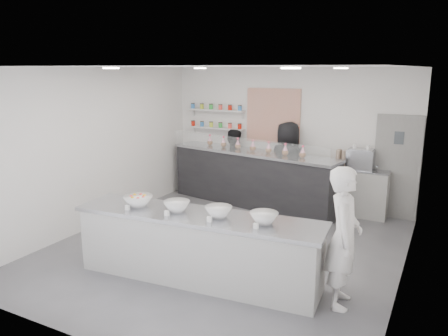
{
  "coord_description": "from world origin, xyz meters",
  "views": [
    {
      "loc": [
        3.17,
        -6.12,
        2.98
      ],
      "look_at": [
        -0.23,
        0.4,
        1.29
      ],
      "focal_mm": 35.0,
      "sensor_mm": 36.0,
      "label": 1
    }
  ],
  "objects_px": {
    "staff_right": "(287,165)",
    "prep_counter": "(198,247)",
    "woman_prep": "(344,237)",
    "staff_left": "(232,164)",
    "espresso_ledge": "(354,192)",
    "espresso_machine": "(360,160)",
    "back_bar": "(252,178)"
  },
  "relations": [
    {
      "from": "staff_right",
      "to": "prep_counter",
      "type": "bearing_deg",
      "value": 98.52
    },
    {
      "from": "woman_prep",
      "to": "staff_left",
      "type": "height_order",
      "value": "woman_prep"
    },
    {
      "from": "prep_counter",
      "to": "woman_prep",
      "type": "height_order",
      "value": "woman_prep"
    },
    {
      "from": "espresso_ledge",
      "to": "espresso_machine",
      "type": "relative_size",
      "value": 2.54
    },
    {
      "from": "staff_right",
      "to": "espresso_ledge",
      "type": "bearing_deg",
      "value": -167.52
    },
    {
      "from": "espresso_ledge",
      "to": "espresso_machine",
      "type": "bearing_deg",
      "value": 0.0
    },
    {
      "from": "woman_prep",
      "to": "staff_left",
      "type": "xyz_separation_m",
      "value": [
        -3.32,
        3.55,
        -0.1
      ]
    },
    {
      "from": "espresso_ledge",
      "to": "back_bar",
      "type": "bearing_deg",
      "value": -170.46
    },
    {
      "from": "prep_counter",
      "to": "back_bar",
      "type": "bearing_deg",
      "value": 96.67
    },
    {
      "from": "back_bar",
      "to": "prep_counter",
      "type": "bearing_deg",
      "value": -68.47
    },
    {
      "from": "back_bar",
      "to": "woman_prep",
      "type": "xyz_separation_m",
      "value": [
        2.71,
        -3.3,
        0.3
      ]
    },
    {
      "from": "espresso_machine",
      "to": "woman_prep",
      "type": "relative_size",
      "value": 0.29
    },
    {
      "from": "espresso_machine",
      "to": "staff_left",
      "type": "distance_m",
      "value": 2.85
    },
    {
      "from": "woman_prep",
      "to": "back_bar",
      "type": "bearing_deg",
      "value": 29.29
    },
    {
      "from": "prep_counter",
      "to": "woman_prep",
      "type": "relative_size",
      "value": 1.98
    },
    {
      "from": "prep_counter",
      "to": "woman_prep",
      "type": "xyz_separation_m",
      "value": [
        1.98,
        0.26,
        0.42
      ]
    },
    {
      "from": "staff_left",
      "to": "espresso_machine",
      "type": "bearing_deg",
      "value": 160.59
    },
    {
      "from": "back_bar",
      "to": "woman_prep",
      "type": "height_order",
      "value": "woman_prep"
    },
    {
      "from": "espresso_ledge",
      "to": "staff_right",
      "type": "distance_m",
      "value": 1.5
    },
    {
      "from": "prep_counter",
      "to": "espresso_ledge",
      "type": "bearing_deg",
      "value": 65.36
    },
    {
      "from": "espresso_ledge",
      "to": "espresso_machine",
      "type": "distance_m",
      "value": 0.7
    },
    {
      "from": "back_bar",
      "to": "espresso_ledge",
      "type": "relative_size",
      "value": 2.98
    },
    {
      "from": "prep_counter",
      "to": "staff_right",
      "type": "xyz_separation_m",
      "value": [
        -0.03,
        3.81,
        0.45
      ]
    },
    {
      "from": "staff_left",
      "to": "staff_right",
      "type": "bearing_deg",
      "value": 158.38
    },
    {
      "from": "espresso_machine",
      "to": "back_bar",
      "type": "bearing_deg",
      "value": -170.79
    },
    {
      "from": "staff_left",
      "to": "back_bar",
      "type": "bearing_deg",
      "value": 136.25
    },
    {
      "from": "espresso_machine",
      "to": "staff_left",
      "type": "relative_size",
      "value": 0.32
    },
    {
      "from": "staff_right",
      "to": "espresso_machine",
      "type": "bearing_deg",
      "value": -167.74
    },
    {
      "from": "prep_counter",
      "to": "espresso_machine",
      "type": "xyz_separation_m",
      "value": [
        1.48,
        3.92,
        0.69
      ]
    },
    {
      "from": "back_bar",
      "to": "espresso_ledge",
      "type": "distance_m",
      "value": 2.17
    },
    {
      "from": "prep_counter",
      "to": "espresso_machine",
      "type": "height_order",
      "value": "espresso_machine"
    },
    {
      "from": "woman_prep",
      "to": "espresso_machine",
      "type": "bearing_deg",
      "value": -2.38
    }
  ]
}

